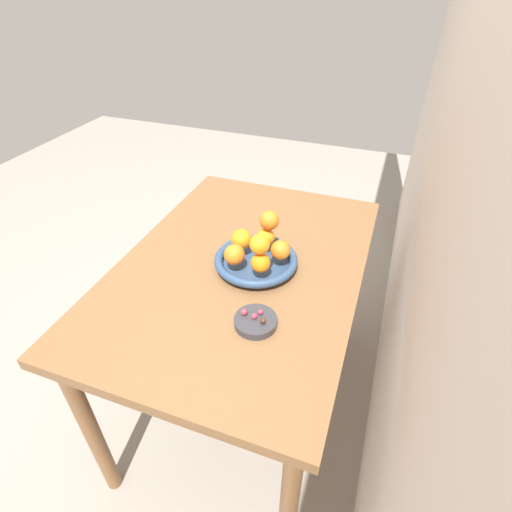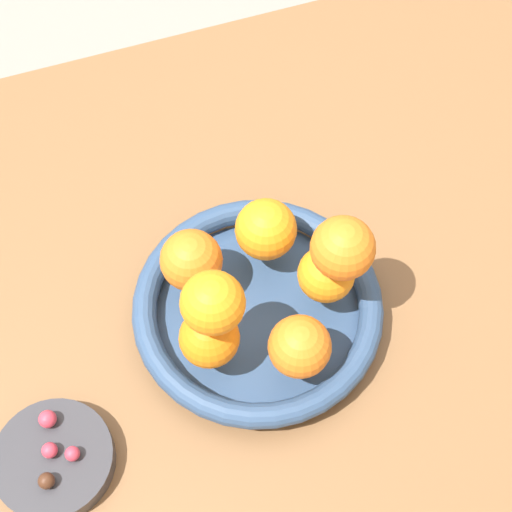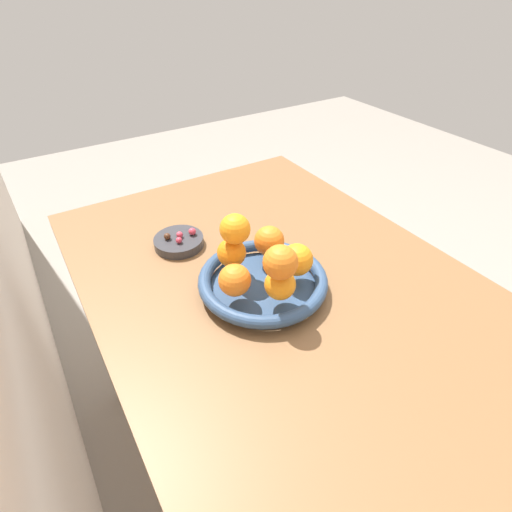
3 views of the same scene
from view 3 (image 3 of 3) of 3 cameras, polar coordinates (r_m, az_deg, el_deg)
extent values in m
plane|color=gray|center=(1.45, 2.50, -26.42)|extent=(6.00, 6.00, 0.00)
cube|color=brown|center=(0.87, 3.77, -4.49)|extent=(1.10, 0.76, 0.04)
cylinder|color=brown|center=(1.55, 2.55, -0.40)|extent=(0.05, 0.05, 0.70)
cylinder|color=brown|center=(1.38, -20.32, -8.93)|extent=(0.05, 0.05, 0.70)
cylinder|color=navy|center=(0.83, 1.04, -4.51)|extent=(0.22, 0.22, 0.01)
torus|color=navy|center=(0.81, 1.06, -3.45)|extent=(0.26, 0.26, 0.03)
cylinder|color=#333338|center=(0.97, -10.96, 2.02)|extent=(0.12, 0.12, 0.02)
sphere|color=orange|center=(0.74, 3.46, -4.07)|extent=(0.06, 0.06, 0.06)
sphere|color=orange|center=(0.79, 5.84, -0.53)|extent=(0.07, 0.07, 0.07)
sphere|color=orange|center=(0.84, 1.98, 2.22)|extent=(0.06, 0.06, 0.06)
sphere|color=orange|center=(0.81, -3.51, 0.47)|extent=(0.06, 0.06, 0.06)
sphere|color=orange|center=(0.75, -3.06, -3.45)|extent=(0.06, 0.06, 0.06)
sphere|color=orange|center=(0.69, 3.51, -0.90)|extent=(0.06, 0.06, 0.06)
sphere|color=orange|center=(0.78, -3.02, 3.88)|extent=(0.06, 0.06, 0.06)
sphere|color=#C6384C|center=(0.96, -9.10, 3.48)|extent=(0.02, 0.02, 0.02)
sphere|color=#472819|center=(0.96, -12.57, 2.75)|extent=(0.02, 0.02, 0.02)
sphere|color=#C6384C|center=(0.94, -10.95, 2.22)|extent=(0.01, 0.01, 0.01)
sphere|color=#C6384C|center=(0.96, -10.86, 2.99)|extent=(0.02, 0.02, 0.02)
camera|label=1|loc=(1.48, -42.44, 39.35)|focal=28.00mm
camera|label=2|loc=(0.67, -48.03, 47.58)|focal=55.00mm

